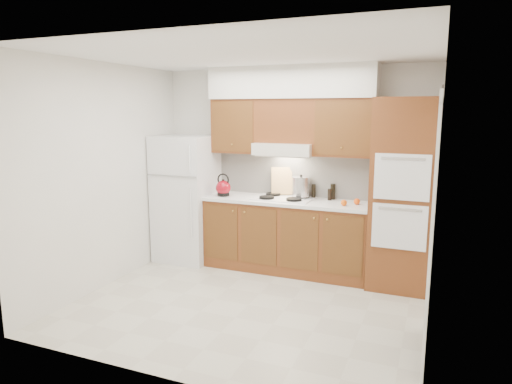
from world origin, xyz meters
TOP-DOWN VIEW (x-y plane):
  - floor at (0.00, 0.00)m, footprint 3.60×3.60m
  - ceiling at (0.00, 0.00)m, footprint 3.60×3.60m
  - wall_back at (0.00, 1.50)m, footprint 3.60×0.02m
  - wall_left at (-1.80, 0.00)m, footprint 0.02×3.00m
  - wall_right at (1.80, 0.00)m, footprint 0.02×3.00m
  - fridge at (-1.41, 1.14)m, footprint 0.75×0.72m
  - base_cabinets at (0.02, 1.20)m, footprint 2.11×0.60m
  - countertop at (0.03, 1.19)m, footprint 2.13×0.62m
  - backsplash at (0.02, 1.49)m, footprint 2.11×0.03m
  - oven_cabinet at (1.44, 1.18)m, footprint 0.70×0.65m
  - upper_cab_left at (-0.71, 1.33)m, footprint 0.63×0.33m
  - upper_cab_right at (0.72, 1.33)m, footprint 0.73×0.33m
  - range_hood at (-0.02, 1.27)m, footprint 0.75×0.45m
  - upper_cab_over_hood at (-0.02, 1.33)m, footprint 0.75×0.33m
  - soffit at (0.03, 1.32)m, footprint 2.13×0.36m
  - cooktop at (-0.02, 1.21)m, footprint 0.74×0.50m
  - doorway at (1.79, -0.35)m, footprint 0.02×0.90m
  - wall_clock at (1.79, 0.55)m, footprint 0.02×0.30m
  - kettle at (-0.82, 1.09)m, footprint 0.25×0.25m
  - cutting_board at (-0.11, 1.40)m, footprint 0.29×0.19m
  - stock_pot at (0.17, 1.32)m, footprint 0.29×0.29m
  - condiment_a at (0.32, 1.40)m, footprint 0.06×0.06m
  - condiment_b at (0.57, 1.42)m, footprint 0.07×0.07m
  - condiment_c at (0.55, 1.34)m, footprint 0.05×0.05m
  - orange_near at (0.78, 1.06)m, footprint 0.08×0.08m
  - orange_far at (0.91, 1.19)m, footprint 0.09×0.09m

SIDE VIEW (x-z plane):
  - floor at x=0.00m, z-range 0.00..0.00m
  - base_cabinets at x=0.02m, z-range 0.00..0.90m
  - fridge at x=-1.41m, z-range 0.00..1.72m
  - countertop at x=0.03m, z-range 0.90..0.94m
  - cooktop at x=-0.02m, z-range 0.94..0.95m
  - orange_near at x=0.78m, z-range 0.94..1.01m
  - orange_far at x=0.91m, z-range 0.94..1.01m
  - condiment_c at x=0.55m, z-range 0.94..1.08m
  - condiment_a at x=0.32m, z-range 0.94..1.12m
  - condiment_b at x=0.57m, z-range 0.94..1.14m
  - kettle at x=-0.82m, z-range 0.95..1.15m
  - doorway at x=1.79m, z-range 0.00..2.10m
  - stock_pot at x=0.17m, z-range 0.97..1.21m
  - oven_cabinet at x=1.44m, z-range 0.00..2.20m
  - cutting_board at x=-0.11m, z-range 0.96..1.32m
  - backsplash at x=0.02m, z-range 0.94..1.50m
  - wall_back at x=0.00m, z-range 0.00..2.60m
  - wall_left at x=-1.80m, z-range 0.00..2.60m
  - wall_right at x=1.80m, z-range 0.00..2.60m
  - range_hood at x=-0.02m, z-range 1.50..1.65m
  - upper_cab_left at x=-0.71m, z-range 1.50..2.20m
  - upper_cab_right at x=0.72m, z-range 1.50..2.20m
  - upper_cab_over_hood at x=-0.02m, z-range 1.65..2.20m
  - wall_clock at x=1.79m, z-range 2.00..2.30m
  - soffit at x=0.03m, z-range 2.20..2.60m
  - ceiling at x=0.00m, z-range 2.60..2.60m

